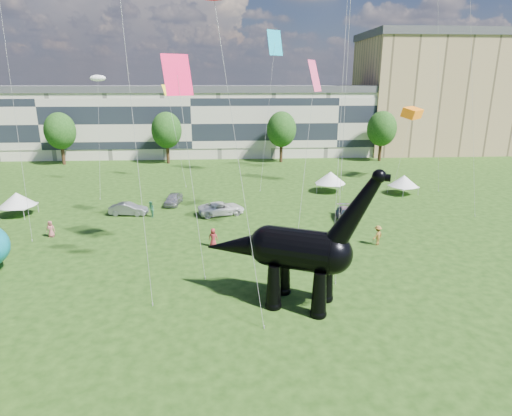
{
  "coord_description": "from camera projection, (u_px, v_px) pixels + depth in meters",
  "views": [
    {
      "loc": [
        -1.12,
        -22.43,
        14.17
      ],
      "look_at": [
        0.75,
        8.0,
        5.0
      ],
      "focal_mm": 30.0,
      "sensor_mm": 36.0,
      "label": 1
    }
  ],
  "objects": [
    {
      "name": "tree_far_left",
      "position": [
        60.0,
        128.0,
        72.67
      ],
      "size": [
        5.2,
        5.2,
        9.44
      ],
      "color": "#382314",
      "rests_on": "ground"
    },
    {
      "name": "car_grey",
      "position": [
        128.0,
        209.0,
        46.48
      ],
      "size": [
        4.21,
        1.92,
        1.34
      ],
      "primitive_type": "imported",
      "rotation": [
        0.0,
        0.0,
        1.44
      ],
      "color": "slate",
      "rests_on": "ground"
    },
    {
      "name": "ground",
      "position": [
        252.0,
        326.0,
        25.59
      ],
      "size": [
        220.0,
        220.0,
        0.0
      ],
      "primitive_type": "plane",
      "color": "#16330C",
      "rests_on": "ground"
    },
    {
      "name": "dinosaur_sculpture",
      "position": [
        293.0,
        251.0,
        27.33
      ],
      "size": [
        11.49,
        6.41,
        9.7
      ],
      "rotation": [
        0.0,
        0.0,
        -0.42
      ],
      "color": "black",
      "rests_on": "ground"
    },
    {
      "name": "gazebo_far",
      "position": [
        404.0,
        181.0,
        54.66
      ],
      "size": [
        4.7,
        4.7,
        2.48
      ],
      "rotation": [
        0.0,
        0.0,
        0.42
      ],
      "color": "white",
      "rests_on": "ground"
    },
    {
      "name": "car_dark",
      "position": [
        347.0,
        215.0,
        44.56
      ],
      "size": [
        2.36,
        4.73,
        1.32
      ],
      "primitive_type": "imported",
      "rotation": [
        0.0,
        0.0,
        -0.11
      ],
      "color": "#595960",
      "rests_on": "ground"
    },
    {
      "name": "tree_far_right",
      "position": [
        382.0,
        126.0,
        75.96
      ],
      "size": [
        5.2,
        5.2,
        9.44
      ],
      "color": "#382314",
      "rests_on": "ground"
    },
    {
      "name": "apartment_block",
      "position": [
        431.0,
        96.0,
        86.89
      ],
      "size": [
        28.0,
        18.0,
        22.0
      ],
      "primitive_type": "cube",
      "color": "tan",
      "rests_on": "ground"
    },
    {
      "name": "gazebo_left",
      "position": [
        17.0,
        199.0,
        45.93
      ],
      "size": [
        4.12,
        4.12,
        2.59
      ],
      "rotation": [
        0.0,
        0.0,
        -0.11
      ],
      "color": "silver",
      "rests_on": "ground"
    },
    {
      "name": "terrace_row",
      "position": [
        194.0,
        124.0,
        82.65
      ],
      "size": [
        78.0,
        11.0,
        12.0
      ],
      "primitive_type": "cube",
      "color": "beige",
      "rests_on": "ground"
    },
    {
      "name": "tree_mid_right",
      "position": [
        282.0,
        127.0,
        74.9
      ],
      "size": [
        5.2,
        5.2,
        9.44
      ],
      "color": "#382314",
      "rests_on": "ground"
    },
    {
      "name": "car_silver",
      "position": [
        173.0,
        199.0,
        50.37
      ],
      "size": [
        2.11,
        4.13,
        1.35
      ],
      "primitive_type": "imported",
      "rotation": [
        0.0,
        0.0,
        -0.14
      ],
      "color": "#B0B1B5",
      "rests_on": "ground"
    },
    {
      "name": "gazebo_near",
      "position": [
        330.0,
        178.0,
        55.69
      ],
      "size": [
        5.13,
        5.13,
        2.72
      ],
      "rotation": [
        0.0,
        0.0,
        -0.41
      ],
      "color": "white",
      "rests_on": "ground"
    },
    {
      "name": "visitors",
      "position": [
        232.0,
        233.0,
        38.7
      ],
      "size": [
        51.1,
        45.9,
        1.81
      ],
      "color": "black",
      "rests_on": "ground"
    },
    {
      "name": "car_white",
      "position": [
        221.0,
        208.0,
        46.6
      ],
      "size": [
        5.45,
        3.53,
        1.4
      ],
      "primitive_type": "imported",
      "rotation": [
        0.0,
        0.0,
        1.83
      ],
      "color": "white",
      "rests_on": "ground"
    },
    {
      "name": "tree_mid_left",
      "position": [
        166.0,
        127.0,
        73.73
      ],
      "size": [
        5.2,
        5.2,
        9.44
      ],
      "color": "#382314",
      "rests_on": "ground"
    }
  ]
}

